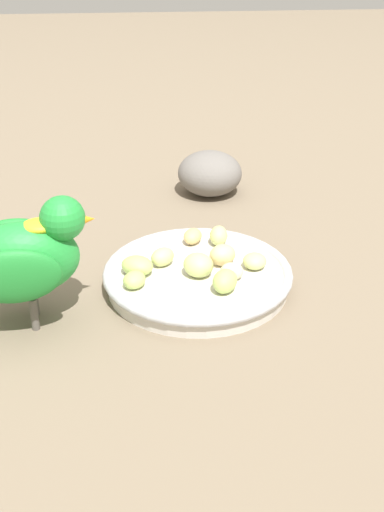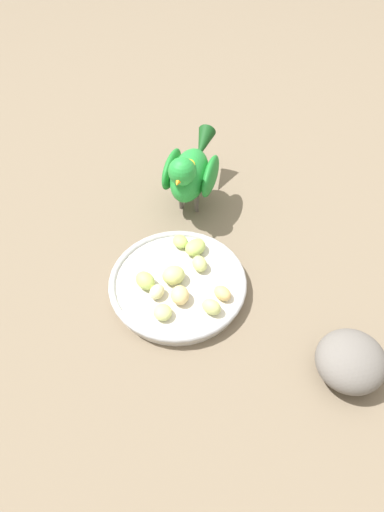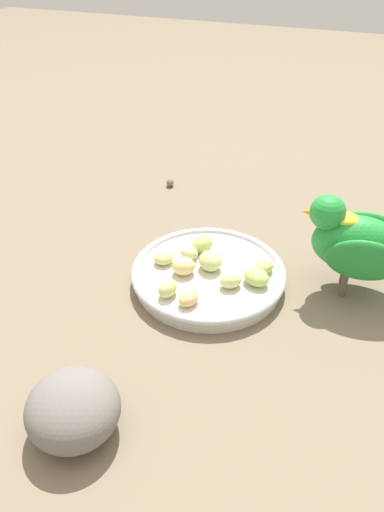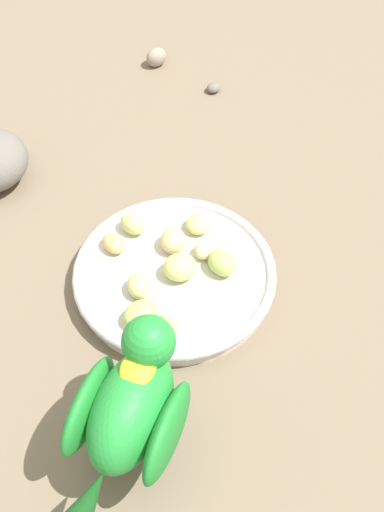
{
  "view_description": "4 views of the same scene",
  "coord_description": "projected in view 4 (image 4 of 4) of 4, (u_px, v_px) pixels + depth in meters",
  "views": [
    {
      "loc": [
        0.73,
        -0.06,
        0.44
      ],
      "look_at": [
        -0.01,
        -0.01,
        0.04
      ],
      "focal_mm": 49.34,
      "sensor_mm": 36.0,
      "label": 1
    },
    {
      "loc": [
        -0.2,
        0.41,
        0.61
      ],
      "look_at": [
        -0.02,
        -0.03,
        0.07
      ],
      "focal_mm": 31.55,
      "sensor_mm": 36.0,
      "label": 2
    },
    {
      "loc": [
        -0.53,
        -0.18,
        0.45
      ],
      "look_at": [
        -0.04,
        0.02,
        0.06
      ],
      "focal_mm": 33.38,
      "sensor_mm": 36.0,
      "label": 3
    },
    {
      "loc": [
        0.24,
        -0.44,
        0.66
      ],
      "look_at": [
        0.01,
        0.01,
        0.05
      ],
      "focal_mm": 50.76,
      "sensor_mm": 36.0,
      "label": 4
    }
  ],
  "objects": [
    {
      "name": "apple_piece_5",
      "position": [
        173.0,
        240.0,
        0.82
      ],
      "size": [
        0.04,
        0.04,
        0.03
      ],
      "primitive_type": "ellipsoid",
      "rotation": [
        0.0,
        0.0,
        5.25
      ],
      "color": "#E5C67F",
      "rests_on": "feeding_bowl"
    },
    {
      "name": "pebble_1",
      "position": [
        214.0,
        88.0,
        1.04
      ],
      "size": [
        0.03,
        0.03,
        0.01
      ],
      "primitive_type": "ellipsoid",
      "rotation": [
        0.0,
        0.0,
        1.05
      ],
      "color": "slate",
      "rests_on": "ground_plane"
    },
    {
      "name": "apple_piece_7",
      "position": [
        138.0,
        286.0,
        0.78
      ],
      "size": [
        0.04,
        0.04,
        0.02
      ],
      "primitive_type": "ellipsoid",
      "rotation": [
        0.0,
        0.0,
        5.46
      ],
      "color": "#C6D17A",
      "rests_on": "feeding_bowl"
    },
    {
      "name": "apple_piece_8",
      "position": [
        141.0,
        314.0,
        0.76
      ],
      "size": [
        0.04,
        0.05,
        0.02
      ],
      "primitive_type": "ellipsoid",
      "rotation": [
        0.0,
        0.0,
        4.29
      ],
      "color": "#B2CC66",
      "rests_on": "feeding_bowl"
    },
    {
      "name": "apple_piece_6",
      "position": [
        205.0,
        249.0,
        0.82
      ],
      "size": [
        0.03,
        0.03,
        0.02
      ],
      "primitive_type": "ellipsoid",
      "rotation": [
        0.0,
        0.0,
        4.59
      ],
      "color": "beige",
      "rests_on": "feeding_bowl"
    },
    {
      "name": "apple_piece_4",
      "position": [
        222.0,
        263.0,
        0.8
      ],
      "size": [
        0.04,
        0.04,
        0.03
      ],
      "primitive_type": "ellipsoid",
      "rotation": [
        0.0,
        0.0,
        5.84
      ],
      "color": "#B2CC66",
      "rests_on": "feeding_bowl"
    },
    {
      "name": "pebble_0",
      "position": [
        156.0,
        57.0,
        1.08
      ],
      "size": [
        0.04,
        0.04,
        0.03
      ],
      "primitive_type": "ellipsoid",
      "rotation": [
        0.0,
        0.0,
        1.06
      ],
      "color": "gray",
      "rests_on": "ground_plane"
    },
    {
      "name": "ground_plane",
      "position": [
        180.0,
        286.0,
        0.82
      ],
      "size": [
        4.0,
        4.0,
        0.0
      ],
      "primitive_type": "plane",
      "color": "#756651"
    },
    {
      "name": "apple_piece_3",
      "position": [
        115.0,
        241.0,
        0.83
      ],
      "size": [
        0.04,
        0.03,
        0.02
      ],
      "primitive_type": "ellipsoid",
      "rotation": [
        0.0,
        0.0,
        2.73
      ],
      "color": "tan",
      "rests_on": "feeding_bowl"
    },
    {
      "name": "apple_piece_2",
      "position": [
        181.0,
        270.0,
        0.79
      ],
      "size": [
        0.05,
        0.05,
        0.03
      ],
      "primitive_type": "ellipsoid",
      "rotation": [
        0.0,
        0.0,
        3.82
      ],
      "color": "#C6D17A",
      "rests_on": "feeding_bowl"
    },
    {
      "name": "apple_piece_1",
      "position": [
        164.0,
        328.0,
        0.75
      ],
      "size": [
        0.04,
        0.04,
        0.02
      ],
      "primitive_type": "ellipsoid",
      "rotation": [
        0.0,
        0.0,
        2.61
      ],
      "color": "#B2CC66",
      "rests_on": "feeding_bowl"
    },
    {
      "name": "apple_piece_9",
      "position": [
        133.0,
        224.0,
        0.84
      ],
      "size": [
        0.04,
        0.03,
        0.02
      ],
      "primitive_type": "ellipsoid",
      "rotation": [
        0.0,
        0.0,
        2.95
      ],
      "color": "#C6D17A",
      "rests_on": "feeding_bowl"
    },
    {
      "name": "apple_piece_0",
      "position": [
        198.0,
        224.0,
        0.84
      ],
      "size": [
        0.04,
        0.04,
        0.02
      ],
      "primitive_type": "ellipsoid",
      "rotation": [
        0.0,
        0.0,
        2.54
      ],
      "color": "#C6D17A",
      "rests_on": "feeding_bowl"
    },
    {
      "name": "parrot",
      "position": [
        129.0,
        411.0,
        0.63
      ],
      "size": [
        0.11,
        0.21,
        0.15
      ],
      "rotation": [
        0.0,
        0.0,
        1.69
      ],
      "color": "#59544C",
      "rests_on": "ground_plane"
    },
    {
      "name": "feeding_bowl",
      "position": [
        174.0,
        278.0,
        0.81
      ],
      "size": [
        0.23,
        0.23,
        0.03
      ],
      "color": "beige",
      "rests_on": "ground_plane"
    }
  ]
}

